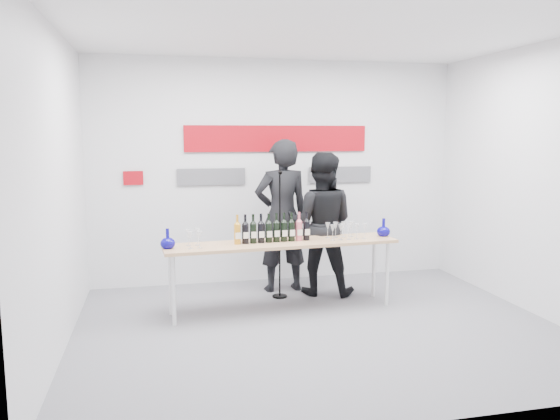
{
  "coord_description": "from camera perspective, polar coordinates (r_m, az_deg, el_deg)",
  "views": [
    {
      "loc": [
        -1.62,
        -5.26,
        2.01
      ],
      "look_at": [
        -0.24,
        0.75,
        1.15
      ],
      "focal_mm": 35.0,
      "sensor_mm": 36.0,
      "label": 1
    }
  ],
  "objects": [
    {
      "name": "ground",
      "position": [
        5.86,
        4.05,
        -12.14
      ],
      "size": [
        5.0,
        5.0,
        0.0
      ],
      "primitive_type": "plane",
      "color": "slate",
      "rests_on": "ground"
    },
    {
      "name": "back_wall",
      "position": [
        7.46,
        -0.31,
        4.02
      ],
      "size": [
        5.0,
        0.04,
        3.0
      ],
      "primitive_type": "cube",
      "color": "silver",
      "rests_on": "ground"
    },
    {
      "name": "signage",
      "position": [
        7.4,
        -0.69,
        6.36
      ],
      "size": [
        3.38,
        0.02,
        0.79
      ],
      "color": "#A30611",
      "rests_on": "back_wall"
    },
    {
      "name": "tasting_table",
      "position": [
        6.21,
        0.21,
        -3.9
      ],
      "size": [
        2.69,
        0.69,
        0.8
      ],
      "rotation": [
        0.0,
        0.0,
        0.06
      ],
      "color": "#DBAC76",
      "rests_on": "ground"
    },
    {
      "name": "wine_bottles",
      "position": [
        6.16,
        -0.79,
        -1.86
      ],
      "size": [
        0.89,
        0.13,
        0.33
      ],
      "rotation": [
        0.0,
        0.0,
        0.06
      ],
      "color": "#BF7F19",
      "rests_on": "tasting_table"
    },
    {
      "name": "decanter_left",
      "position": [
        5.96,
        -11.66,
        -2.92
      ],
      "size": [
        0.16,
        0.16,
        0.21
      ],
      "primitive_type": null,
      "color": "#0B067B",
      "rests_on": "tasting_table"
    },
    {
      "name": "decanter_right",
      "position": [
        6.65,
        10.76,
        -1.77
      ],
      "size": [
        0.16,
        0.16,
        0.21
      ],
      "primitive_type": null,
      "color": "#0B067B",
      "rests_on": "tasting_table"
    },
    {
      "name": "glasses_left",
      "position": [
        5.98,
        -8.99,
        -2.97
      ],
      "size": [
        0.17,
        0.23,
        0.18
      ],
      "color": "silver",
      "rests_on": "tasting_table"
    },
    {
      "name": "glasses_right",
      "position": [
        6.42,
        6.77,
        -2.16
      ],
      "size": [
        0.47,
        0.24,
        0.18
      ],
      "color": "silver",
      "rests_on": "tasting_table"
    },
    {
      "name": "presenter_left",
      "position": [
        6.96,
        0.19,
        -0.62
      ],
      "size": [
        0.74,
        0.52,
        1.95
      ],
      "primitive_type": "imported",
      "rotation": [
        0.0,
        0.0,
        3.22
      ],
      "color": "black",
      "rests_on": "ground"
    },
    {
      "name": "presenter_right",
      "position": [
        6.86,
        4.28,
        -1.44
      ],
      "size": [
        1.06,
        0.95,
        1.79
      ],
      "primitive_type": "imported",
      "rotation": [
        0.0,
        0.0,
        2.76
      ],
      "color": "black",
      "rests_on": "ground"
    },
    {
      "name": "mic_stand",
      "position": [
        6.74,
        -0.03,
        -5.17
      ],
      "size": [
        0.18,
        0.18,
        1.58
      ],
      "rotation": [
        0.0,
        0.0,
        -0.27
      ],
      "color": "black",
      "rests_on": "ground"
    }
  ]
}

